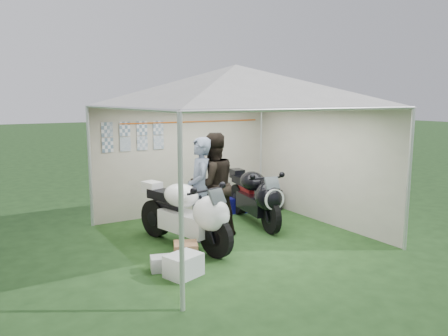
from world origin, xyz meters
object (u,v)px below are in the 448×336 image
at_px(equipment_box, 269,200).
at_px(paddock_stand, 237,205).
at_px(motorcycle_white, 188,212).
at_px(person_blue_jacket, 200,189).
at_px(canopy_tent, 235,90).
at_px(motorcycle_black, 256,195).
at_px(crate_0, 184,265).
at_px(crate_2, 161,264).
at_px(person_dark_jacket, 212,185).
at_px(crate_1, 186,253).

bearing_deg(equipment_box, paddock_stand, 165.56).
distance_m(motorcycle_white, paddock_stand, 2.45).
height_order(person_blue_jacket, equipment_box, person_blue_jacket).
xyz_separation_m(canopy_tent, equipment_box, (1.66, 1.17, -2.35)).
xyz_separation_m(motorcycle_black, paddock_stand, (0.17, 0.96, -0.42)).
height_order(crate_0, crate_2, crate_0).
xyz_separation_m(paddock_stand, crate_2, (-2.67, -2.16, -0.06)).
bearing_deg(paddock_stand, motorcycle_black, -99.87).
distance_m(paddock_stand, crate_0, 3.52).
height_order(person_dark_jacket, crate_0, person_dark_jacket).
distance_m(equipment_box, crate_0, 3.96).
height_order(motorcycle_black, crate_0, motorcycle_black).
relative_size(equipment_box, crate_0, 0.96).
bearing_deg(paddock_stand, crate_0, -134.76).
height_order(canopy_tent, motorcycle_white, canopy_tent).
distance_m(person_blue_jacket, crate_2, 1.68).
height_order(person_dark_jacket, crate_1, person_dark_jacket).
relative_size(equipment_box, crate_1, 1.30).
relative_size(person_blue_jacket, equipment_box, 3.97).
distance_m(equipment_box, crate_1, 3.51).
xyz_separation_m(motorcycle_white, crate_2, (-0.78, -0.68, -0.50)).
height_order(person_blue_jacket, crate_0, person_blue_jacket).
relative_size(paddock_stand, equipment_box, 0.97).
bearing_deg(crate_2, crate_0, -60.65).
bearing_deg(person_blue_jacket, canopy_tent, 95.79).
bearing_deg(motorcycle_white, crate_2, -153.58).
bearing_deg(paddock_stand, canopy_tent, -124.27).
bearing_deg(crate_1, person_blue_jacket, 50.46).
xyz_separation_m(paddock_stand, crate_0, (-2.48, -2.50, -0.01)).
bearing_deg(person_dark_jacket, crate_1, 44.74).
bearing_deg(equipment_box, crate_0, -144.26).
bearing_deg(crate_0, canopy_tent, 36.32).
bearing_deg(person_blue_jacket, crate_2, -31.06).
xyz_separation_m(canopy_tent, motorcycle_white, (-0.97, -0.12, -1.97)).
bearing_deg(motorcycle_white, crate_0, -134.28).
bearing_deg(crate_2, motorcycle_black, 25.52).
relative_size(motorcycle_black, crate_1, 6.14).
xyz_separation_m(equipment_box, crate_2, (-3.41, -1.97, -0.12)).
height_order(paddock_stand, crate_1, paddock_stand).
xyz_separation_m(crate_0, crate_2, (-0.19, 0.35, -0.05)).
bearing_deg(crate_0, person_blue_jacket, 53.50).
xyz_separation_m(crate_0, crate_1, (0.25, 0.43, -0.00)).
relative_size(motorcycle_black, equipment_box, 4.71).
bearing_deg(canopy_tent, person_blue_jacket, 166.27).
distance_m(crate_0, crate_2, 0.40).
xyz_separation_m(person_dark_jacket, crate_2, (-1.45, -1.04, -0.82)).
bearing_deg(motorcycle_white, equipment_box, 11.69).
bearing_deg(canopy_tent, person_dark_jacket, 140.82).
relative_size(motorcycle_white, crate_0, 4.60).
height_order(motorcycle_black, person_blue_jacket, person_blue_jacket).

